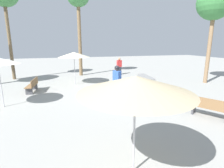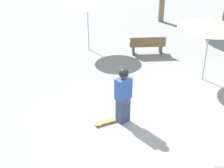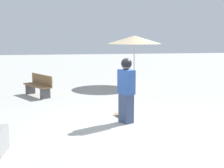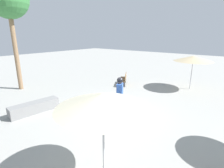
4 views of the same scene
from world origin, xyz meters
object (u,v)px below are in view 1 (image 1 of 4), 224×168
shade_umbrella_cream (74,55)px  bystander_watching (119,66)px  bench_far (32,85)px  skater_main (117,79)px  skateboard (120,96)px  bench_near (210,108)px  concrete_ledge (146,79)px  palm_tree_far_back (215,4)px  shade_umbrella_tan (136,84)px

shade_umbrella_cream → bystander_watching: shade_umbrella_cream is taller
bench_far → bystander_watching: size_ratio=0.98×
shade_umbrella_cream → bystander_watching: bearing=-56.3°
skater_main → bench_far: skater_main is taller
skateboard → bench_near: size_ratio=0.52×
bench_far → bystander_watching: bystander_watching is taller
skater_main → concrete_ledge: size_ratio=0.75×
shade_umbrella_cream → palm_tree_far_back: palm_tree_far_back is taller
bench_far → shade_umbrella_tan: bearing=-151.8°
skater_main → palm_tree_far_back: palm_tree_far_back is taller
bench_near → shade_umbrella_tan: size_ratio=0.63×
skater_main → bystander_watching: skater_main is taller
skater_main → concrete_ledge: skater_main is taller
skater_main → concrete_ledge: (2.63, -3.28, -0.70)m
palm_tree_far_back → bystander_watching: (5.44, 5.30, -4.97)m
bench_near → shade_umbrella_tan: (-2.00, 4.30, 1.74)m
concrete_ledge → shade_umbrella_tan: shade_umbrella_tan is taller
concrete_ledge → bench_far: size_ratio=1.45×
bench_far → bystander_watching: bearing=-52.0°
skateboard → concrete_ledge: size_ratio=0.35×
palm_tree_far_back → bystander_watching: 9.07m
skateboard → bystander_watching: bearing=145.7°
bench_near → bench_far: bearing=-161.7°
skateboard → palm_tree_far_back: bearing=87.1°
palm_tree_far_back → bench_near: bearing=136.8°
concrete_ledge → palm_tree_far_back: bearing=-107.4°
palm_tree_far_back → bystander_watching: bearing=44.2°
shade_umbrella_cream → concrete_ledge: bearing=-100.4°
skateboard → shade_umbrella_tan: bearing=-31.6°
concrete_ledge → shade_umbrella_cream: shade_umbrella_cream is taller
bench_near → skateboard: bearing=-175.7°
bench_near → bystander_watching: size_ratio=0.95×
bench_near → shade_umbrella_cream: (7.81, 4.77, 1.80)m
bench_near → bench_far: size_ratio=0.97×
skater_main → bench_near: 4.99m
bench_far → shade_umbrella_tan: size_ratio=0.65×
concrete_ledge → bystander_watching: size_ratio=1.42×
palm_tree_far_back → shade_umbrella_cream: bearing=76.4°
shade_umbrella_tan → bystander_watching: 13.56m
bench_near → shade_umbrella_tan: 5.05m
concrete_ledge → bench_near: (-6.82, 0.62, 0.17)m
skater_main → shade_umbrella_cream: 4.38m
bench_near → shade_umbrella_cream: bearing=-180.0°
bystander_watching → skater_main: bearing=-117.1°
concrete_ledge → bench_far: bearing=92.7°
skateboard → bystander_watching: size_ratio=0.49×
skater_main → concrete_ledge: 4.26m
bench_far → shade_umbrella_cream: bearing=-56.6°
shade_umbrella_tan → bystander_watching: (12.86, -4.09, -1.33)m
skater_main → palm_tree_far_back: size_ratio=0.25×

